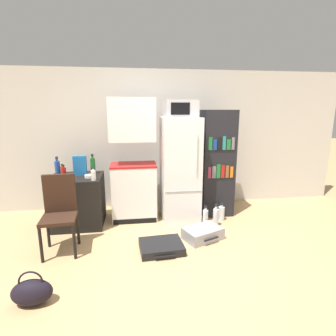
{
  "coord_description": "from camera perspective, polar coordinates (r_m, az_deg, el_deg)",
  "views": [
    {
      "loc": [
        -0.46,
        -2.67,
        1.73
      ],
      "look_at": [
        0.03,
        0.85,
        0.94
      ],
      "focal_mm": 28.0,
      "sensor_mm": 36.0,
      "label": 1
    }
  ],
  "objects": [
    {
      "name": "ground_plane",
      "position": [
        3.21,
        1.72,
        -19.97
      ],
      "size": [
        24.0,
        24.0,
        0.0
      ],
      "primitive_type": "plane",
      "color": "tan"
    },
    {
      "name": "refrigerator",
      "position": [
        4.12,
        2.59,
        -0.33
      ],
      "size": [
        0.57,
        0.67,
        1.62
      ],
      "color": "white",
      "rests_on": "ground_plane"
    },
    {
      "name": "bottle_ketchup_red",
      "position": [
        4.07,
        -21.72,
        -0.93
      ],
      "size": [
        0.06,
        0.06,
        0.2
      ],
      "color": "#AD1914",
      "rests_on": "side_table"
    },
    {
      "name": "bottle_wine_dark",
      "position": [
        4.32,
        -18.96,
        0.48
      ],
      "size": [
        0.09,
        0.09,
        0.28
      ],
      "color": "black",
      "rests_on": "side_table"
    },
    {
      "name": "bowl",
      "position": [
        4.01,
        -16.7,
        -1.71
      ],
      "size": [
        0.14,
        0.14,
        0.04
      ],
      "color": "silver",
      "rests_on": "side_table"
    },
    {
      "name": "cereal_box",
      "position": [
        4.15,
        -18.6,
        0.48
      ],
      "size": [
        0.19,
        0.07,
        0.3
      ],
      "color": "#1E66A8",
      "rests_on": "side_table"
    },
    {
      "name": "water_bottle_front",
      "position": [
        4.08,
        8.15,
        -10.57
      ],
      "size": [
        0.08,
        0.08,
        0.32
      ],
      "color": "silver",
      "rests_on": "ground_plane"
    },
    {
      "name": "bottle_green_tall",
      "position": [
        4.21,
        -16.04,
        0.53
      ],
      "size": [
        0.07,
        0.07,
        0.31
      ],
      "color": "#1E6028",
      "rests_on": "side_table"
    },
    {
      "name": "suitcase_large_flat",
      "position": [
        3.43,
        -1.47,
        -16.75
      ],
      "size": [
        0.56,
        0.48,
        0.1
      ],
      "rotation": [
        0.0,
        0.0,
        0.07
      ],
      "color": "black",
      "rests_on": "ground_plane"
    },
    {
      "name": "water_bottle_middle",
      "position": [
        4.32,
        11.53,
        -9.58
      ],
      "size": [
        0.1,
        0.1,
        0.28
      ],
      "color": "silver",
      "rests_on": "ground_plane"
    },
    {
      "name": "kitchen_hutch",
      "position": [
        4.13,
        -7.54,
        0.58
      ],
      "size": [
        0.71,
        0.47,
        1.9
      ],
      "color": "white",
      "rests_on": "ground_plane"
    },
    {
      "name": "handbag",
      "position": [
        2.88,
        -27.51,
        -22.83
      ],
      "size": [
        0.36,
        0.2,
        0.33
      ],
      "color": "black",
      "rests_on": "ground_plane"
    },
    {
      "name": "wall_back",
      "position": [
        4.74,
        0.17,
        6.2
      ],
      "size": [
        6.4,
        0.1,
        2.4
      ],
      "color": "beige",
      "rests_on": "ground_plane"
    },
    {
      "name": "chair",
      "position": [
        3.51,
        -22.53,
        -7.92
      ],
      "size": [
        0.43,
        0.43,
        0.95
      ],
      "rotation": [
        0.0,
        0.0,
        0.08
      ],
      "color": "black",
      "rests_on": "ground_plane"
    },
    {
      "name": "side_table",
      "position": [
        4.24,
        -19.05,
        -6.72
      ],
      "size": [
        0.75,
        0.68,
        0.76
      ],
      "color": "black",
      "rests_on": "ground_plane"
    },
    {
      "name": "water_bottle_back",
      "position": [
        4.08,
        10.34,
        -10.45
      ],
      "size": [
        0.08,
        0.08,
        0.35
      ],
      "color": "silver",
      "rests_on": "ground_plane"
    },
    {
      "name": "suitcase_small_flat",
      "position": [
        3.71,
        7.56,
        -13.94
      ],
      "size": [
        0.59,
        0.5,
        0.16
      ],
      "rotation": [
        0.0,
        0.0,
        0.4
      ],
      "color": "#99999E",
      "rests_on": "ground_plane"
    },
    {
      "name": "bottle_blue_soda",
      "position": [
        4.14,
        -22.91,
        -0.16
      ],
      "size": [
        0.08,
        0.08,
        0.31
      ],
      "color": "#1E47A3",
      "rests_on": "side_table"
    },
    {
      "name": "bottle_milk_white",
      "position": [
        3.81,
        -15.93,
        -1.48
      ],
      "size": [
        0.07,
        0.07,
        0.18
      ],
      "color": "white",
      "rests_on": "side_table"
    },
    {
      "name": "bottle_amber_beer",
      "position": [
        4.25,
        -21.99,
        -0.52
      ],
      "size": [
        0.06,
        0.06,
        0.18
      ],
      "color": "brown",
      "rests_on": "side_table"
    },
    {
      "name": "bookshelf",
      "position": [
        4.38,
        10.57,
        0.99
      ],
      "size": [
        0.52,
        0.41,
        1.73
      ],
      "color": "black",
      "rests_on": "ground_plane"
    },
    {
      "name": "microwave",
      "position": [
        4.01,
        2.72,
        12.77
      ],
      "size": [
        0.47,
        0.45,
        0.25
      ],
      "color": "#B7B7BC",
      "rests_on": "refrigerator"
    }
  ]
}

